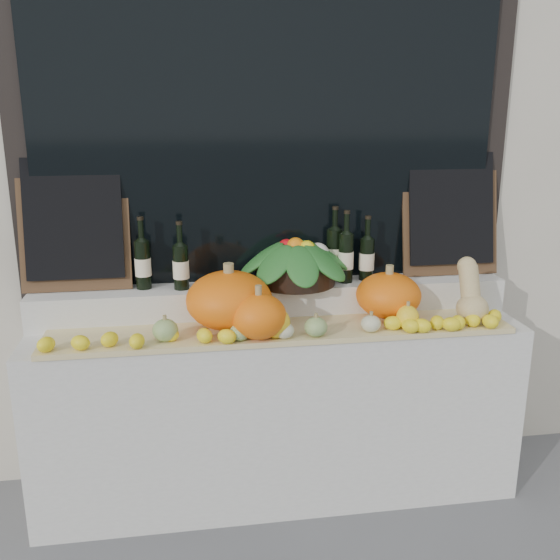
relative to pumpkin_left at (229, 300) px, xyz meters
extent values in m
cube|color=beige|center=(0.23, 0.80, 1.21)|extent=(7.00, 0.90, 4.50)
cube|color=black|center=(0.23, 0.35, 0.86)|extent=(2.40, 0.04, 2.10)
cube|color=black|center=(0.23, 0.32, 0.86)|extent=(2.20, 0.02, 2.00)
cube|color=silver|center=(0.23, 0.07, -0.60)|extent=(2.30, 0.55, 0.88)
cube|color=silver|center=(0.23, 0.22, -0.08)|extent=(2.30, 0.25, 0.16)
cube|color=tan|center=(0.23, -0.05, -0.14)|extent=(2.10, 0.32, 0.02)
ellipsoid|color=orange|center=(0.00, 0.00, 0.00)|extent=(0.43, 0.43, 0.26)
ellipsoid|color=orange|center=(0.76, 0.03, -0.02)|extent=(0.39, 0.39, 0.21)
ellipsoid|color=orange|center=(0.11, -0.15, -0.03)|extent=(0.29, 0.29, 0.20)
ellipsoid|color=tan|center=(1.12, -0.10, -0.06)|extent=(0.15, 0.15, 0.13)
cylinder|color=tan|center=(1.12, -0.05, 0.05)|extent=(0.09, 0.14, 0.18)
sphere|color=tan|center=(1.12, -0.01, 0.12)|extent=(0.09, 0.09, 0.09)
ellipsoid|color=#2E6B20|center=(0.36, -0.17, -0.09)|extent=(0.10, 0.10, 0.09)
cylinder|color=#958451|center=(0.36, -0.17, -0.03)|extent=(0.02, 0.02, 0.02)
ellipsoid|color=#2E6B20|center=(0.03, -0.17, -0.09)|extent=(0.09, 0.09, 0.08)
cylinder|color=#958451|center=(0.03, -0.17, -0.04)|extent=(0.02, 0.02, 0.02)
ellipsoid|color=beige|center=(0.22, -0.17, -0.10)|extent=(0.09, 0.09, 0.07)
cylinder|color=#958451|center=(0.22, -0.17, -0.05)|extent=(0.02, 0.02, 0.02)
ellipsoid|color=yellow|center=(0.19, -0.16, -0.06)|extent=(0.12, 0.12, 0.13)
cylinder|color=#958451|center=(0.19, -0.16, 0.02)|extent=(0.02, 0.02, 0.02)
ellipsoid|color=beige|center=(0.62, -0.15, -0.09)|extent=(0.09, 0.09, 0.08)
cylinder|color=#958451|center=(0.62, -0.15, -0.04)|extent=(0.02, 0.02, 0.02)
ellipsoid|color=yellow|center=(0.79, -0.14, -0.08)|extent=(0.10, 0.10, 0.11)
cylinder|color=#958451|center=(0.79, -0.14, -0.01)|extent=(0.02, 0.02, 0.02)
ellipsoid|color=#2E6B20|center=(-0.28, -0.12, -0.08)|extent=(0.11, 0.11, 0.10)
cylinder|color=#958451|center=(-0.28, -0.12, -0.02)|extent=(0.02, 0.02, 0.02)
cylinder|color=black|center=(0.34, 0.21, 0.06)|extent=(0.39, 0.39, 0.11)
cylinder|color=black|center=(-0.39, 0.24, 0.12)|extent=(0.07, 0.07, 0.23)
cylinder|color=black|center=(-0.39, 0.24, 0.28)|extent=(0.03, 0.03, 0.10)
cylinder|color=#F1E7C9|center=(-0.39, 0.24, 0.11)|extent=(0.08, 0.08, 0.08)
cylinder|color=black|center=(-0.39, 0.24, 0.34)|extent=(0.03, 0.03, 0.02)
cylinder|color=black|center=(-0.21, 0.20, 0.11)|extent=(0.07, 0.07, 0.21)
cylinder|color=black|center=(-0.21, 0.20, 0.26)|extent=(0.03, 0.03, 0.10)
cylinder|color=#F1E7C9|center=(-0.21, 0.20, 0.10)|extent=(0.08, 0.08, 0.08)
cylinder|color=black|center=(-0.21, 0.20, 0.32)|extent=(0.03, 0.03, 0.02)
cylinder|color=black|center=(0.55, 0.26, 0.13)|extent=(0.08, 0.08, 0.25)
cylinder|color=black|center=(0.55, 0.26, 0.31)|extent=(0.03, 0.03, 0.10)
cylinder|color=#F1E7C9|center=(0.55, 0.26, 0.12)|extent=(0.08, 0.08, 0.08)
cylinder|color=black|center=(0.55, 0.26, 0.36)|extent=(0.03, 0.03, 0.02)
cylinder|color=black|center=(0.59, 0.20, 0.13)|extent=(0.07, 0.07, 0.24)
cylinder|color=black|center=(0.59, 0.20, 0.30)|extent=(0.03, 0.03, 0.10)
cylinder|color=#F1E7C9|center=(0.59, 0.20, 0.12)|extent=(0.08, 0.08, 0.08)
cylinder|color=black|center=(0.59, 0.20, 0.35)|extent=(0.03, 0.03, 0.02)
cylinder|color=black|center=(0.70, 0.22, 0.11)|extent=(0.07, 0.07, 0.21)
cylinder|color=black|center=(0.70, 0.22, 0.26)|extent=(0.03, 0.03, 0.10)
cylinder|color=#F1E7C9|center=(0.70, 0.22, 0.10)|extent=(0.08, 0.08, 0.08)
cylinder|color=black|center=(0.70, 0.22, 0.32)|extent=(0.03, 0.03, 0.02)
cube|color=#4C331E|center=(-0.69, 0.29, 0.31)|extent=(0.50, 0.14, 0.61)
cube|color=black|center=(-0.69, 0.28, 0.34)|extent=(0.44, 0.13, 0.55)
cube|color=#4C331E|center=(1.15, 0.29, 0.31)|extent=(0.50, 0.14, 0.61)
cube|color=black|center=(1.15, 0.28, 0.34)|extent=(0.44, 0.13, 0.55)
camera|label=1|loc=(-0.19, -2.67, 0.84)|focal=40.00mm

